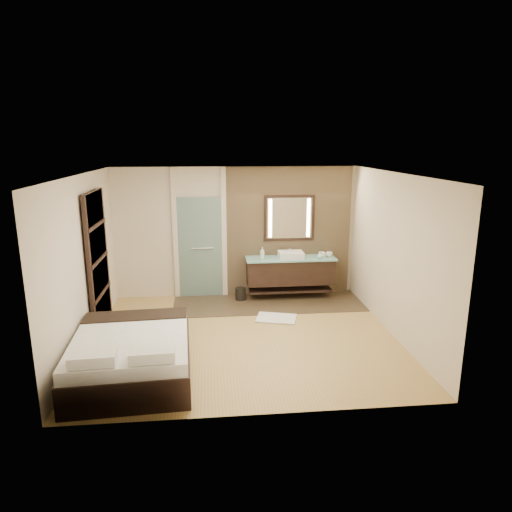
{
  "coord_description": "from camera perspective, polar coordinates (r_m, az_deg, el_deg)",
  "views": [
    {
      "loc": [
        -0.53,
        -7.06,
        3.17
      ],
      "look_at": [
        0.25,
        0.6,
        1.25
      ],
      "focal_mm": 32.0,
      "sensor_mm": 36.0,
      "label": 1
    }
  ],
  "objects": [
    {
      "name": "soap_bottle_c",
      "position": [
        9.37,
        8.04,
        0.11
      ],
      "size": [
        0.13,
        0.13,
        0.15
      ],
      "primitive_type": "imported",
      "rotation": [
        0.0,
        0.0,
        -0.09
      ],
      "color": "silver",
      "rests_on": "vanity"
    },
    {
      "name": "shoji_partition",
      "position": [
        8.13,
        -19.11,
        -0.72
      ],
      "size": [
        0.06,
        1.2,
        2.4
      ],
      "color": "black",
      "rests_on": "floor"
    },
    {
      "name": "bath_mat",
      "position": [
        8.5,
        2.56,
        -7.75
      ],
      "size": [
        0.83,
        0.68,
        0.02
      ],
      "primitive_type": "cube",
      "rotation": [
        0.0,
        0.0,
        -0.28
      ],
      "color": "white",
      "rests_on": "floor"
    },
    {
      "name": "waste_bin",
      "position": [
        9.43,
        -1.95,
        -4.77
      ],
      "size": [
        0.24,
        0.24,
        0.26
      ],
      "primitive_type": "cylinder",
      "rotation": [
        0.0,
        0.0,
        0.16
      ],
      "color": "black",
      "rests_on": "floor"
    },
    {
      "name": "soap_bottle_b",
      "position": [
        9.31,
        0.78,
        0.29
      ],
      "size": [
        0.09,
        0.09,
        0.19
      ],
      "primitive_type": "imported",
      "rotation": [
        0.0,
        0.0,
        0.01
      ],
      "color": "#B2B2B2",
      "rests_on": "vanity"
    },
    {
      "name": "bed",
      "position": [
        6.65,
        -15.25,
        -11.94
      ],
      "size": [
        1.68,
        2.05,
        0.76
      ],
      "rotation": [
        0.0,
        0.0,
        0.06
      ],
      "color": "black",
      "rests_on": "floor"
    },
    {
      "name": "floor",
      "position": [
        7.76,
        -1.41,
        -10.11
      ],
      "size": [
        5.0,
        5.0,
        0.0
      ],
      "primitive_type": "plane",
      "color": "#AC8748",
      "rests_on": "ground"
    },
    {
      "name": "vanity",
      "position": [
        9.49,
        4.31,
        -1.86
      ],
      "size": [
        1.85,
        0.55,
        0.88
      ],
      "color": "black",
      "rests_on": "stone_wall"
    },
    {
      "name": "frosted_door",
      "position": [
        9.49,
        -7.0,
        1.58
      ],
      "size": [
        1.1,
        0.12,
        2.7
      ],
      "color": "#9EC8C0",
      "rests_on": "floor"
    },
    {
      "name": "cup",
      "position": [
        9.57,
        9.14,
        0.22
      ],
      "size": [
        0.16,
        0.16,
        0.1
      ],
      "primitive_type": "imported",
      "rotation": [
        0.0,
        0.0,
        0.28
      ],
      "color": "white",
      "rests_on": "vanity"
    },
    {
      "name": "stone_wall",
      "position": [
        9.59,
        4.1,
        3.04
      ],
      "size": [
        2.6,
        0.08,
        2.7
      ],
      "primitive_type": "cube",
      "color": "tan",
      "rests_on": "floor"
    },
    {
      "name": "tile_strip",
      "position": [
        9.29,
        1.54,
        -5.9
      ],
      "size": [
        3.8,
        1.3,
        0.01
      ],
      "primitive_type": "cube",
      "color": "#3B2D20",
      "rests_on": "floor"
    },
    {
      "name": "mirror_unit",
      "position": [
        9.48,
        4.18,
        4.76
      ],
      "size": [
        1.06,
        0.04,
        0.96
      ],
      "color": "black",
      "rests_on": "stone_wall"
    },
    {
      "name": "tissue_box",
      "position": [
        9.52,
        8.24,
        0.16
      ],
      "size": [
        0.13,
        0.13,
        0.1
      ],
      "primitive_type": "cube",
      "rotation": [
        0.0,
        0.0,
        -0.07
      ],
      "color": "white",
      "rests_on": "vanity"
    },
    {
      "name": "soap_bottle_a",
      "position": [
        9.24,
        0.79,
        0.36
      ],
      "size": [
        0.1,
        0.1,
        0.25
      ],
      "primitive_type": "imported",
      "rotation": [
        0.0,
        0.0,
        0.0
      ],
      "color": "white",
      "rests_on": "vanity"
    }
  ]
}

